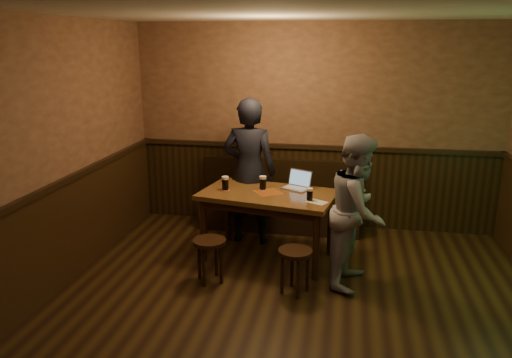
{
  "coord_description": "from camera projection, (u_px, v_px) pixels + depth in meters",
  "views": [
    {
      "loc": [
        0.44,
        -3.82,
        2.55
      ],
      "look_at": [
        -0.57,
        1.61,
        1.01
      ],
      "focal_mm": 35.0,
      "sensor_mm": 36.0,
      "label": 1
    }
  ],
  "objects": [
    {
      "name": "room",
      "position": [
        292.0,
        204.0,
        4.27
      ],
      "size": [
        5.04,
        6.04,
        2.84
      ],
      "color": "black",
      "rests_on": "ground"
    },
    {
      "name": "pint_right",
      "position": [
        310.0,
        194.0,
        5.54
      ],
      "size": [
        0.09,
        0.09,
        0.14
      ],
      "color": "red",
      "rests_on": "pub_table"
    },
    {
      "name": "menu",
      "position": [
        317.0,
        202.0,
        5.5
      ],
      "size": [
        0.26,
        0.24,
        0.0
      ],
      "primitive_type": "cube",
      "rotation": [
        0.0,
        0.0,
        -0.5
      ],
      "color": "silver",
      "rests_on": "pub_table"
    },
    {
      "name": "person_suit",
      "position": [
        249.0,
        172.0,
        6.33
      ],
      "size": [
        0.7,
        0.47,
        1.88
      ],
      "primitive_type": "imported",
      "rotation": [
        0.0,
        0.0,
        3.11
      ],
      "color": "black",
      "rests_on": "ground"
    },
    {
      "name": "laptop",
      "position": [
        298.0,
        184.0,
        6.01
      ],
      "size": [
        0.38,
        0.35,
        0.22
      ],
      "rotation": [
        0.0,
        0.0,
        -0.44
      ],
      "color": "silver",
      "rests_on": "pub_table"
    },
    {
      "name": "pub_table",
      "position": [
        268.0,
        201.0,
        5.88
      ],
      "size": [
        1.68,
        1.16,
        0.83
      ],
      "rotation": [
        0.0,
        0.0,
        -0.19
      ],
      "color": "brown",
      "rests_on": "ground"
    },
    {
      "name": "pint_mid",
      "position": [
        263.0,
        183.0,
        5.95
      ],
      "size": [
        0.11,
        0.11,
        0.17
      ],
      "color": "red",
      "rests_on": "pub_table"
    },
    {
      "name": "bench",
      "position": [
        280.0,
        206.0,
        6.98
      ],
      "size": [
        2.2,
        0.5,
        0.95
      ],
      "color": "black",
      "rests_on": "ground"
    },
    {
      "name": "stool_left",
      "position": [
        210.0,
        248.0,
        5.38
      ],
      "size": [
        0.44,
        0.44,
        0.49
      ],
      "rotation": [
        0.0,
        0.0,
        -0.25
      ],
      "color": "black",
      "rests_on": "ground"
    },
    {
      "name": "pint_left",
      "position": [
        225.0,
        183.0,
        5.92
      ],
      "size": [
        0.11,
        0.11,
        0.17
      ],
      "color": "red",
      "rests_on": "pub_table"
    },
    {
      "name": "stool_right",
      "position": [
        295.0,
        259.0,
        5.13
      ],
      "size": [
        0.45,
        0.45,
        0.48
      ],
      "rotation": [
        0.0,
        0.0,
        0.35
      ],
      "color": "black",
      "rests_on": "ground"
    },
    {
      "name": "person_grey",
      "position": [
        358.0,
        211.0,
        5.25
      ],
      "size": [
        0.78,
        0.91,
        1.64
      ],
      "primitive_type": "imported",
      "rotation": [
        0.0,
        0.0,
        1.34
      ],
      "color": "#949499",
      "rests_on": "ground"
    }
  ]
}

